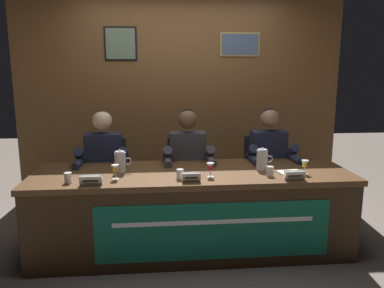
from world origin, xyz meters
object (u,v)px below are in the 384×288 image
Objects in this scene: chair_center at (187,182)px; juice_glass_center at (210,167)px; conference_table at (194,200)px; panelist_left at (103,163)px; nameplate_left at (91,180)px; water_cup_left at (68,178)px; nameplate_right at (295,175)px; juice_glass_left at (115,169)px; panelist_right at (270,159)px; water_cup_right at (270,172)px; water_cup_center at (180,175)px; juice_glass_right at (305,164)px; document_stack_right at (291,172)px; water_pitcher_left_side at (120,162)px; chair_left at (107,184)px; panelist_center at (188,161)px; water_pitcher_right_side at (262,160)px; nameplate_center at (191,177)px; chair_right at (264,179)px.

chair_center is 7.41× the size of juice_glass_center.
panelist_left reaches higher than conference_table.
nameplate_left is 2.07× the size of water_cup_left.
water_cup_left is 0.49× the size of nameplate_right.
nameplate_left is 0.24m from juice_glass_left.
water_cup_right is (-0.19, -0.64, 0.05)m from panelist_right.
panelist_left is at bearing 137.63° from water_cup_center.
panelist_right is 10.05× the size of juice_glass_right.
document_stack_right is at bearing -2.28° from conference_table.
nameplate_right is at bearing -14.34° from water_pitcher_left_side.
chair_left is at bearing 149.77° from nameplate_right.
panelist_center is at bearing 0.00° from panelist_left.
juice_glass_right is 0.14m from document_stack_right.
panelist_right is at bearing 15.08° from water_pitcher_left_side.
water_cup_center is 0.80m from water_pitcher_right_side.
water_cup_left reaches higher than nameplate_center.
chair_left reaches higher than conference_table.
juice_glass_center reaches higher than nameplate_left.
chair_center is 1.32m from nameplate_right.
juice_glass_center reaches higher than conference_table.
document_stack_right is (1.52, 0.05, -0.08)m from juice_glass_left.
conference_table is 16.15× the size of nameplate_left.
nameplate_left is 1.66m from nameplate_right.
panelist_left reaches higher than document_stack_right.
water_cup_center is at bearing 1.52° from water_cup_left.
chair_left is 1.34m from juice_glass_center.
juice_glass_center is 0.59× the size of water_pitcher_right_side.
nameplate_right is at bearing -30.23° from chair_left.
water_cup_left is (-0.19, 0.08, -0.00)m from nameplate_left.
water_cup_right is at bearing -44.41° from panelist_center.
nameplate_left is at bearing -175.28° from water_cup_right.
nameplate_center is (-0.04, -0.22, 0.27)m from conference_table.
chair_right is 0.74× the size of panelist_right.
water_cup_right is at bearing -160.66° from document_stack_right.
chair_left is at bearing 173.26° from panelist_right.
nameplate_right is at bearing -6.11° from juice_glass_left.
chair_right is 1.03m from nameplate_right.
water_cup_left and water_cup_right have the same top height.
juice_glass_center is 0.72× the size of nameplate_right.
panelist_center is 0.78m from water_pitcher_right_side.
juice_glass_right is 0.38m from water_pitcher_right_side.
water_cup_right is (-0.19, -0.84, 0.32)m from chair_right.
panelist_left is 1.36× the size of chair_right.
juice_glass_left is at bearing -128.95° from chair_center.
juice_glass_left and juice_glass_right have the same top height.
chair_right reaches higher than juice_glass_left.
panelist_right is 1.54m from water_pitcher_left_side.
panelist_left is 7.09× the size of nameplate_left.
panelist_right reaches higher than chair_left.
nameplate_left is 1.50m from water_cup_right.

